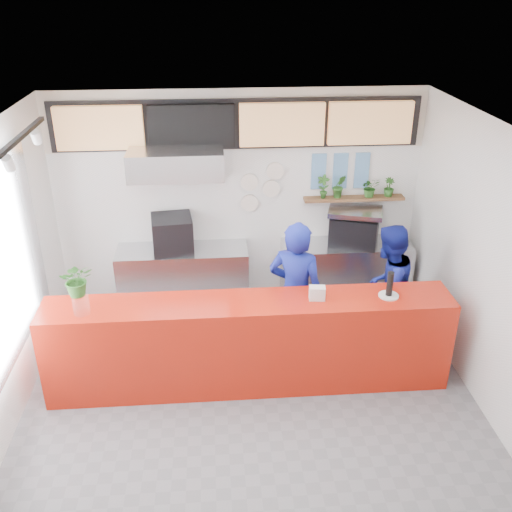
% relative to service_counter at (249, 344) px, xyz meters
% --- Properties ---
extents(floor, '(5.00, 5.00, 0.00)m').
position_rel_service_counter_xyz_m(floor, '(0.00, -0.40, -0.55)').
color(floor, slate).
rests_on(floor, ground).
extents(ceiling, '(5.00, 5.00, 0.00)m').
position_rel_service_counter_xyz_m(ceiling, '(0.00, -0.40, 2.45)').
color(ceiling, silver).
extents(wall_back, '(5.00, 0.00, 5.00)m').
position_rel_service_counter_xyz_m(wall_back, '(0.00, 2.10, 0.95)').
color(wall_back, white).
rests_on(wall_back, ground).
extents(wall_right, '(0.00, 5.00, 5.00)m').
position_rel_service_counter_xyz_m(wall_right, '(2.50, -0.40, 0.95)').
color(wall_right, white).
rests_on(wall_right, ground).
extents(service_counter, '(4.50, 0.60, 1.10)m').
position_rel_service_counter_xyz_m(service_counter, '(0.00, 0.00, 0.00)').
color(service_counter, '#B21D0C').
rests_on(service_counter, ground).
extents(cream_band, '(5.00, 0.02, 0.80)m').
position_rel_service_counter_xyz_m(cream_band, '(0.00, 2.09, 2.05)').
color(cream_band, beige).
rests_on(cream_band, wall_back).
extents(prep_bench, '(1.80, 0.60, 0.90)m').
position_rel_service_counter_xyz_m(prep_bench, '(-0.80, 1.80, -0.10)').
color(prep_bench, '#B2B5BA').
rests_on(prep_bench, ground).
extents(panini_oven, '(0.59, 0.59, 0.48)m').
position_rel_service_counter_xyz_m(panini_oven, '(-0.92, 1.80, 0.59)').
color(panini_oven, black).
rests_on(panini_oven, prep_bench).
extents(extraction_hood, '(1.20, 0.70, 0.35)m').
position_rel_service_counter_xyz_m(extraction_hood, '(-0.80, 1.75, 1.60)').
color(extraction_hood, '#B2B5BA').
rests_on(extraction_hood, ceiling).
extents(hood_lip, '(1.20, 0.69, 0.31)m').
position_rel_service_counter_xyz_m(hood_lip, '(-0.80, 1.75, 1.40)').
color(hood_lip, '#B2B5BA').
rests_on(hood_lip, ceiling).
extents(right_bench, '(1.80, 0.60, 0.90)m').
position_rel_service_counter_xyz_m(right_bench, '(1.50, 1.80, -0.10)').
color(right_bench, '#B2B5BA').
rests_on(right_bench, ground).
extents(espresso_machine, '(0.76, 0.66, 0.41)m').
position_rel_service_counter_xyz_m(espresso_machine, '(1.58, 1.80, 0.56)').
color(espresso_machine, black).
rests_on(espresso_machine, right_bench).
extents(espresso_tray, '(0.83, 0.68, 0.07)m').
position_rel_service_counter_xyz_m(espresso_tray, '(1.58, 1.80, 0.83)').
color(espresso_tray, '#A2A5A9').
rests_on(espresso_tray, espresso_machine).
extents(herb_shelf, '(1.40, 0.18, 0.04)m').
position_rel_service_counter_xyz_m(herb_shelf, '(1.60, 2.00, 0.95)').
color(herb_shelf, brown).
rests_on(herb_shelf, wall_back).
extents(menu_board_far_left, '(1.10, 0.10, 0.55)m').
position_rel_service_counter_xyz_m(menu_board_far_left, '(-1.75, 1.98, 2.00)').
color(menu_board_far_left, tan).
rests_on(menu_board_far_left, wall_back).
extents(menu_board_mid_left, '(1.10, 0.10, 0.55)m').
position_rel_service_counter_xyz_m(menu_board_mid_left, '(-0.59, 1.98, 2.00)').
color(menu_board_mid_left, black).
rests_on(menu_board_mid_left, wall_back).
extents(menu_board_mid_right, '(1.10, 0.10, 0.55)m').
position_rel_service_counter_xyz_m(menu_board_mid_right, '(0.57, 1.98, 2.00)').
color(menu_board_mid_right, tan).
rests_on(menu_board_mid_right, wall_back).
extents(menu_board_far_right, '(1.10, 0.10, 0.55)m').
position_rel_service_counter_xyz_m(menu_board_far_right, '(1.73, 1.98, 2.00)').
color(menu_board_far_right, tan).
rests_on(menu_board_far_right, wall_back).
extents(soffit, '(4.80, 0.04, 0.65)m').
position_rel_service_counter_xyz_m(soffit, '(0.00, 2.06, 2.00)').
color(soffit, black).
rests_on(soffit, wall_back).
extents(window_pane, '(0.04, 2.20, 1.90)m').
position_rel_service_counter_xyz_m(window_pane, '(-2.47, -0.10, 1.15)').
color(window_pane, silver).
rests_on(window_pane, wall_left).
extents(window_frame, '(0.03, 2.30, 2.00)m').
position_rel_service_counter_xyz_m(window_frame, '(-2.45, -0.10, 1.15)').
color(window_frame, '#B2B5BA').
rests_on(window_frame, wall_left).
extents(track_rail, '(0.05, 2.40, 0.04)m').
position_rel_service_counter_xyz_m(track_rail, '(-2.10, -0.40, 2.39)').
color(track_rail, black).
rests_on(track_rail, ceiling).
extents(dec_plate_a, '(0.24, 0.03, 0.24)m').
position_rel_service_counter_xyz_m(dec_plate_a, '(0.15, 2.07, 1.20)').
color(dec_plate_a, silver).
rests_on(dec_plate_a, wall_back).
extents(dec_plate_b, '(0.24, 0.03, 0.24)m').
position_rel_service_counter_xyz_m(dec_plate_b, '(0.45, 2.07, 1.10)').
color(dec_plate_b, silver).
rests_on(dec_plate_b, wall_back).
extents(dec_plate_c, '(0.24, 0.03, 0.24)m').
position_rel_service_counter_xyz_m(dec_plate_c, '(0.15, 2.07, 0.90)').
color(dec_plate_c, silver).
rests_on(dec_plate_c, wall_back).
extents(dec_plate_d, '(0.24, 0.03, 0.24)m').
position_rel_service_counter_xyz_m(dec_plate_d, '(0.50, 2.07, 1.35)').
color(dec_plate_d, silver).
rests_on(dec_plate_d, wall_back).
extents(photo_frame_a, '(0.20, 0.02, 0.25)m').
position_rel_service_counter_xyz_m(photo_frame_a, '(1.10, 2.08, 1.45)').
color(photo_frame_a, '#598CBF').
rests_on(photo_frame_a, wall_back).
extents(photo_frame_b, '(0.20, 0.02, 0.25)m').
position_rel_service_counter_xyz_m(photo_frame_b, '(1.40, 2.08, 1.45)').
color(photo_frame_b, '#598CBF').
rests_on(photo_frame_b, wall_back).
extents(photo_frame_c, '(0.20, 0.02, 0.25)m').
position_rel_service_counter_xyz_m(photo_frame_c, '(1.70, 2.08, 1.45)').
color(photo_frame_c, '#598CBF').
rests_on(photo_frame_c, wall_back).
extents(photo_frame_d, '(0.20, 0.02, 0.25)m').
position_rel_service_counter_xyz_m(photo_frame_d, '(1.10, 2.08, 1.20)').
color(photo_frame_d, '#598CBF').
rests_on(photo_frame_d, wall_back).
extents(photo_frame_e, '(0.20, 0.02, 0.25)m').
position_rel_service_counter_xyz_m(photo_frame_e, '(1.40, 2.08, 1.20)').
color(photo_frame_e, '#598CBF').
rests_on(photo_frame_e, wall_back).
extents(photo_frame_f, '(0.20, 0.02, 0.25)m').
position_rel_service_counter_xyz_m(photo_frame_f, '(1.70, 2.08, 1.20)').
color(photo_frame_f, '#598CBF').
rests_on(photo_frame_f, wall_back).
extents(staff_center, '(0.79, 0.67, 1.82)m').
position_rel_service_counter_xyz_m(staff_center, '(0.58, 0.46, 0.36)').
color(staff_center, navy).
rests_on(staff_center, ground).
extents(staff_right, '(1.02, 1.00, 1.65)m').
position_rel_service_counter_xyz_m(staff_right, '(1.73, 0.64, 0.28)').
color(staff_right, navy).
rests_on(staff_right, ground).
extents(herb_a, '(0.21, 0.18, 0.33)m').
position_rel_service_counter_xyz_m(herb_a, '(1.16, 2.00, 1.13)').
color(herb_a, '#2A5D20').
rests_on(herb_a, herb_shelf).
extents(herb_b, '(0.19, 0.16, 0.33)m').
position_rel_service_counter_xyz_m(herb_b, '(1.38, 2.00, 1.13)').
color(herb_b, '#2A5D20').
rests_on(herb_b, herb_shelf).
extents(herb_c, '(0.27, 0.25, 0.27)m').
position_rel_service_counter_xyz_m(herb_c, '(1.82, 2.00, 1.11)').
color(herb_c, '#2A5D20').
rests_on(herb_c, herb_shelf).
extents(herb_d, '(0.17, 0.16, 0.26)m').
position_rel_service_counter_xyz_m(herb_d, '(2.08, 2.00, 1.10)').
color(herb_d, '#2A5D20').
rests_on(herb_d, herb_shelf).
extents(glass_vase, '(0.20, 0.20, 0.21)m').
position_rel_service_counter_xyz_m(glass_vase, '(-1.76, -0.10, 0.66)').
color(glass_vase, silver).
rests_on(glass_vase, service_counter).
extents(basil_vase, '(0.38, 0.35, 0.36)m').
position_rel_service_counter_xyz_m(basil_vase, '(-1.76, -0.10, 0.95)').
color(basil_vase, '#2A5D20').
rests_on(basil_vase, glass_vase).
extents(napkin_holder, '(0.18, 0.13, 0.15)m').
position_rel_service_counter_xyz_m(napkin_holder, '(0.74, -0.01, 0.63)').
color(napkin_holder, silver).
rests_on(napkin_holder, service_counter).
extents(white_plate, '(0.27, 0.27, 0.02)m').
position_rel_service_counter_xyz_m(white_plate, '(1.54, -0.01, 0.56)').
color(white_plate, silver).
rests_on(white_plate, service_counter).
extents(pepper_mill, '(0.09, 0.09, 0.28)m').
position_rel_service_counter_xyz_m(pepper_mill, '(1.54, -0.01, 0.71)').
color(pepper_mill, black).
rests_on(pepper_mill, white_plate).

